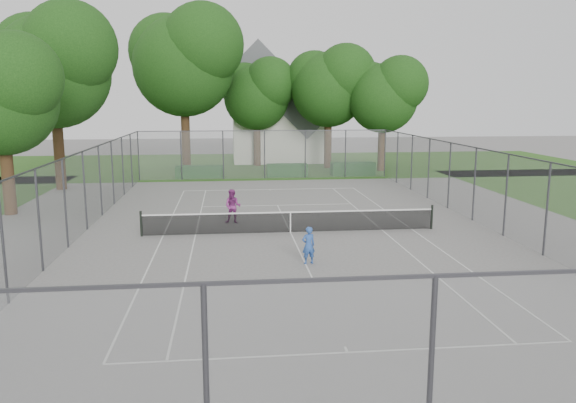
{
  "coord_description": "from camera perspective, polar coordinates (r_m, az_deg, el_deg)",
  "views": [
    {
      "loc": [
        -2.66,
        -23.77,
        5.78
      ],
      "look_at": [
        0.0,
        1.0,
        1.2
      ],
      "focal_mm": 35.0,
      "sensor_mm": 36.0,
      "label": 1
    }
  ],
  "objects": [
    {
      "name": "woman_player",
      "position": [
        26.4,
        -5.63,
        -0.5
      ],
      "size": [
        0.91,
        0.78,
        1.61
      ],
      "primitive_type": "imported",
      "rotation": [
        0.0,
        0.0,
        -0.24
      ],
      "color": "#812B72",
      "rests_on": "ground"
    },
    {
      "name": "tree_far_midright",
      "position": [
        47.44,
        4.27,
        11.87
      ],
      "size": [
        7.1,
        6.48,
        10.21
      ],
      "color": "#352113",
      "rests_on": "ground"
    },
    {
      "name": "tree_far_midleft",
      "position": [
        48.97,
        -3.11,
        11.09
      ],
      "size": [
        6.45,
        5.89,
        9.28
      ],
      "color": "#352113",
      "rests_on": "ground"
    },
    {
      "name": "hedge_right",
      "position": [
        43.3,
        6.59,
        3.33
      ],
      "size": [
        3.29,
        1.21,
        0.99
      ],
      "primitive_type": "cube",
      "color": "#164417",
      "rests_on": "ground"
    },
    {
      "name": "tree_side_back",
      "position": [
        38.73,
        -22.7,
        12.94
      ],
      "size": [
        8.11,
        7.4,
        11.66
      ],
      "color": "#352113",
      "rests_on": "ground"
    },
    {
      "name": "tennis_net",
      "position": [
        24.49,
        0.25,
        -2.01
      ],
      "size": [
        12.87,
        0.1,
        1.1
      ],
      "color": "black",
      "rests_on": "ground"
    },
    {
      "name": "grass_far",
      "position": [
        50.17,
        -3.06,
        3.78
      ],
      "size": [
        60.0,
        20.0,
        0.0
      ],
      "primitive_type": "cube",
      "color": "#264E16",
      "rests_on": "ground"
    },
    {
      "name": "perimeter_fence",
      "position": [
        24.25,
        0.25,
        0.99
      ],
      "size": [
        18.08,
        34.08,
        3.52
      ],
      "color": "#38383D",
      "rests_on": "ground"
    },
    {
      "name": "girl_player",
      "position": [
        19.89,
        2.09,
        -4.46
      ],
      "size": [
        0.56,
        0.44,
        1.35
      ],
      "primitive_type": "imported",
      "rotation": [
        0.0,
        0.0,
        3.4
      ],
      "color": "#2B53A2",
      "rests_on": "ground"
    },
    {
      "name": "tree_far_left",
      "position": [
        45.75,
        -10.46,
        14.21
      ],
      "size": [
        9.05,
        8.26,
        13.01
      ],
      "color": "#352113",
      "rests_on": "ground"
    },
    {
      "name": "house",
      "position": [
        53.07,
        -0.85,
        8.87
      ],
      "size": [
        8.7,
        6.74,
        10.83
      ],
      "color": "silver",
      "rests_on": "ground"
    },
    {
      "name": "hedge_left",
      "position": [
        42.2,
        -8.96,
        3.02
      ],
      "size": [
        3.53,
        1.06,
        0.88
      ],
      "primitive_type": "cube",
      "color": "#164417",
      "rests_on": "ground"
    },
    {
      "name": "hedge_mid",
      "position": [
        42.26,
        -0.09,
        3.21
      ],
      "size": [
        3.04,
        0.87,
        0.96
      ],
      "primitive_type": "cube",
      "color": "#164417",
      "rests_on": "ground"
    },
    {
      "name": "court_markings",
      "position": [
        24.6,
        0.25,
        -3.15
      ],
      "size": [
        11.03,
        23.83,
        0.01
      ],
      "color": "silver",
      "rests_on": "ground"
    },
    {
      "name": "tree_far_right",
      "position": [
        46.04,
        9.77,
        10.87
      ],
      "size": [
        6.35,
        5.8,
        9.12
      ],
      "color": "#352113",
      "rests_on": "ground"
    },
    {
      "name": "tree_side_front",
      "position": [
        31.14,
        -27.11,
        9.97
      ],
      "size": [
        6.23,
        5.68,
        8.95
      ],
      "color": "#352113",
      "rests_on": "ground"
    },
    {
      "name": "ground",
      "position": [
        24.61,
        0.25,
        -3.17
      ],
      "size": [
        120.0,
        120.0,
        0.0
      ],
      "primitive_type": "plane",
      "color": "slate",
      "rests_on": "ground"
    }
  ]
}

